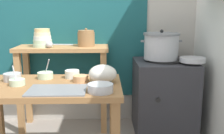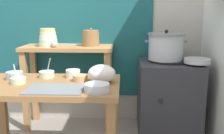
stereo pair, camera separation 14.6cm
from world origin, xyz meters
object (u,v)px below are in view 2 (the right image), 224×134
steamer_pot (166,46)px  ladle (55,44)px  prep_table (48,97)px  wide_pan (197,61)px  prep_bowl_7 (97,87)px  back_shelf_table (68,66)px  serving_tray (55,89)px  clay_pot (91,38)px  stove_block (168,98)px  prep_bowl_5 (47,74)px  prep_bowl_2 (15,75)px  prep_bowl_1 (18,80)px  prep_bowl_6 (80,78)px  bowl_stack_enamel (48,38)px  plastic_bag (102,74)px  prep_bowl_3 (73,73)px

steamer_pot → ladle: (-1.12, -0.00, 0.02)m
prep_table → wide_pan: bearing=23.9°
prep_bowl_7 → back_shelf_table: bearing=111.4°
serving_tray → clay_pot: bearing=82.5°
back_shelf_table → prep_bowl_7: back_shelf_table is taller
stove_block → steamer_pot: bearing=153.4°
clay_pot → prep_bowl_5: (-0.29, -0.66, -0.23)m
clay_pot → prep_bowl_2: size_ratio=1.41×
stove_block → prep_bowl_1: (-1.26, -0.73, 0.36)m
prep_bowl_1 → prep_bowl_5: 0.26m
prep_bowl_6 → stove_block: bearing=38.4°
prep_table → back_shelf_table: 0.85m
prep_bowl_5 → stove_block: bearing=25.7°
stove_block → steamer_pot: steamer_pot is taller
prep_bowl_6 → bowl_stack_enamel: bearing=121.4°
ladle → prep_bowl_6: 0.77m
stove_block → steamer_pot: size_ratio=1.87×
plastic_bag → prep_bowl_1: size_ratio=1.44×
prep_bowl_1 → prep_bowl_7: (0.62, -0.19, 0.01)m
serving_tray → prep_bowl_1: size_ratio=2.68×
clay_pot → prep_table: bearing=-105.6°
prep_bowl_3 → prep_bowl_6: 0.14m
serving_tray → plastic_bag: bearing=33.5°
plastic_bag → prep_bowl_7: size_ratio=1.22×
back_shelf_table → prep_bowl_5: bearing=-93.7°
prep_bowl_3 → prep_bowl_5: prep_bowl_5 is taller
clay_pot → serving_tray: 1.06m
prep_table → clay_pot: clay_pot is taller
steamer_pot → prep_bowl_3: (-0.84, -0.54, -0.16)m
plastic_bag → wide_pan: 1.01m
prep_table → prep_bowl_5: bearing=107.3°
prep_bowl_6 → prep_bowl_5: bearing=160.0°
prep_bowl_1 → prep_bowl_6: prep_bowl_1 is taller
serving_tray → prep_bowl_6: (0.14, 0.25, 0.02)m
prep_bowl_1 → back_shelf_table: bearing=76.5°
serving_tray → prep_bowl_3: 0.37m
plastic_bag → prep_bowl_1: (-0.63, -0.05, -0.04)m
bowl_stack_enamel → prep_bowl_6: 0.89m
stove_block → wide_pan: size_ratio=3.15×
stove_block → prep_table: bearing=-145.5°
back_shelf_table → clay_pot: bearing=0.0°
wide_pan → prep_bowl_2: wide_pan is taller
prep_bowl_2 → prep_bowl_3: prep_bowl_3 is taller
prep_bowl_2 → serving_tray: bearing=-35.1°
clay_pot → prep_bowl_5: size_ratio=1.16×
prep_bowl_3 → ladle: bearing=117.2°
plastic_bag → stove_block: bearing=47.2°
clay_pot → prep_bowl_1: (-0.46, -0.86, -0.24)m
plastic_bag → wide_pan: plastic_bag is taller
bowl_stack_enamel → prep_bowl_2: size_ratio=1.48×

